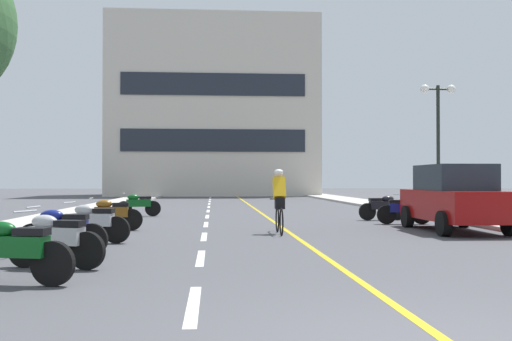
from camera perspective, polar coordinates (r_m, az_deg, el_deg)
name	(u,v)px	position (r m, az deg, el deg)	size (l,w,h in m)	color
ground_plane	(254,212)	(25.81, -0.19, -4.03)	(140.00, 140.00, 0.00)	#47474C
curb_left	(99,208)	(29.25, -14.85, -3.51)	(2.40, 72.00, 0.12)	#B7B2A8
curb_right	(395,207)	(30.11, 13.23, -3.44)	(2.40, 72.00, 0.12)	#B7B2A8
lane_dash_0	(193,305)	(6.86, -6.06, -12.70)	(0.14, 2.20, 0.01)	silver
lane_dash_1	(201,258)	(10.81, -5.34, -8.36)	(0.14, 2.20, 0.01)	silver
lane_dash_2	(204,237)	(14.78, -5.02, -6.35)	(0.14, 2.20, 0.01)	silver
lane_dash_3	(206,224)	(18.77, -4.83, -5.19)	(0.14, 2.20, 0.01)	silver
lane_dash_4	(207,217)	(22.76, -4.71, -4.43)	(0.14, 2.20, 0.01)	silver
lane_dash_5	(208,211)	(26.75, -4.63, -3.91)	(0.14, 2.20, 0.01)	silver
lane_dash_6	(209,207)	(30.75, -4.56, -3.52)	(0.14, 2.20, 0.01)	silver
lane_dash_7	(209,204)	(34.74, -4.52, -3.21)	(0.14, 2.20, 0.01)	silver
lane_dash_8	(210,201)	(38.74, -4.48, -2.98)	(0.14, 2.20, 0.01)	silver
lane_dash_9	(210,199)	(42.74, -4.45, -2.78)	(0.14, 2.20, 0.01)	silver
lane_dash_10	(210,198)	(46.73, -4.42, -2.62)	(0.14, 2.20, 0.01)	silver
lane_dash_11	(210,196)	(50.73, -4.40, -2.48)	(0.14, 2.20, 0.01)	silver
centre_line_yellow	(255,209)	(28.82, -0.11, -3.69)	(0.12, 66.00, 0.01)	gold
office_building	(214,110)	(54.94, -4.10, 5.84)	(18.39, 9.82, 15.72)	beige
street_lamp_mid	(438,119)	(25.18, 17.11, 4.78)	(1.46, 0.36, 5.14)	black
parked_car_near	(454,198)	(17.07, 18.53, -2.50)	(1.94, 4.21, 1.82)	black
motorcycle_0	(13,250)	(8.60, -22.31, -7.07)	(1.68, 0.65, 0.92)	black
motorcycle_1	(55,239)	(9.95, -18.78, -6.24)	(1.65, 0.77, 0.92)	black
motorcycle_2	(62,230)	(11.60, -18.19, -5.48)	(1.70, 0.60, 0.92)	black
motorcycle_3	(92,222)	(13.69, -15.47, -4.78)	(1.69, 0.63, 0.92)	black
motorcycle_4	(111,214)	(16.86, -13.78, -4.05)	(1.70, 0.60, 0.92)	black
motorcycle_5	(404,209)	(19.36, 14.08, -3.64)	(1.70, 0.60, 0.92)	black
motorcycle_6	(383,207)	(21.12, 12.09, -3.42)	(1.70, 0.60, 0.92)	black
motorcycle_7	(138,204)	(23.09, -11.26, -3.20)	(1.67, 0.71, 0.92)	black
cyclist_rider	(279,200)	(15.58, 2.25, -2.81)	(0.42, 1.77, 1.71)	black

